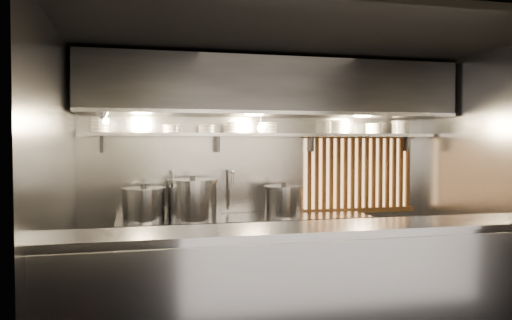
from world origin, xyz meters
name	(u,v)px	position (x,y,z in m)	size (l,w,h in m)	color
ceiling	(301,38)	(0.00, 0.00, 2.80)	(4.50, 4.50, 0.00)	black
wall_back	(263,173)	(0.00, 1.50, 1.40)	(4.50, 4.50, 0.00)	gray
wall_left	(55,187)	(-2.25, 0.00, 1.40)	(3.00, 3.00, 0.00)	gray
wall_right	(498,178)	(2.25, 0.00, 1.40)	(3.00, 3.00, 0.00)	gray
serving_counter	(338,295)	(0.00, -0.96, 0.57)	(4.50, 0.56, 1.13)	#9D9DA2
cooking_bench	(246,255)	(-0.30, 1.13, 0.45)	(3.00, 0.70, 0.90)	#9D9DA2
bowl_shelf	(266,135)	(0.00, 1.32, 1.88)	(4.40, 0.34, 0.04)	#9D9DA2
exhaust_hood	(271,89)	(0.00, 1.10, 2.42)	(4.40, 0.81, 0.65)	#2D2D30
wood_screen	(359,173)	(1.30, 1.45, 1.38)	(1.56, 0.09, 1.04)	#FFBB72
faucet_left	(172,183)	(-1.15, 1.37, 1.31)	(0.04, 0.30, 0.50)	silver
faucet_right	(230,182)	(-0.45, 1.37, 1.31)	(0.04, 0.30, 0.50)	silver
heat_lamp	(103,116)	(-1.90, 0.85, 2.07)	(0.25, 0.35, 0.20)	#9D9DA2
pendant_bulb	(261,128)	(-0.10, 1.20, 1.96)	(0.09, 0.09, 0.19)	#2D2D30
stock_pot_left	(193,199)	(-0.94, 1.09, 1.13)	(0.69, 0.69, 0.50)	#9D9DA2
stock_pot_mid	(144,204)	(-1.49, 1.11, 1.09)	(0.51, 0.51, 0.42)	#9D9DA2
stock_pot_right	(284,201)	(0.15, 1.08, 1.09)	(0.54, 0.54, 0.41)	#9D9DA2
bowl_stack_0	(100,125)	(-1.97, 1.32, 1.98)	(0.23, 0.23, 0.17)	silver
bowl_stack_1	(172,129)	(-1.15, 1.32, 1.95)	(0.21, 0.21, 0.09)	silver
bowl_stack_2	(207,129)	(-0.74, 1.32, 1.95)	(0.21, 0.21, 0.09)	silver
bowl_stack_3	(231,128)	(-0.44, 1.32, 1.97)	(0.20, 0.20, 0.13)	silver
bowl_stack_4	(268,128)	(0.02, 1.32, 1.97)	(0.24, 0.24, 0.13)	silver
bowl_stack_5	(335,127)	(0.90, 1.32, 1.98)	(0.24, 0.24, 0.17)	silver
bowl_stack_6	(373,129)	(1.43, 1.32, 1.97)	(0.21, 0.21, 0.13)	silver
bowl_stack_7	(400,127)	(1.82, 1.32, 1.98)	(0.24, 0.24, 0.17)	silver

